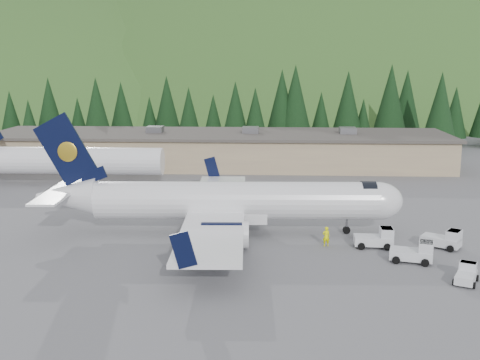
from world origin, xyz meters
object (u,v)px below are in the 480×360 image
at_px(airliner, 226,202).
at_px(second_airliner, 58,160).
at_px(terminal_building, 219,149).
at_px(baggage_tug_c, 466,274).
at_px(ramp_worker, 326,236).
at_px(baggage_tug_b, 445,240).
at_px(baggage_tug_d, 377,238).
at_px(baggage_tug_a, 415,253).

xyz_separation_m(airliner, second_airliner, (-23.91, 22.04, 0.25)).
bearing_deg(terminal_building, second_airliner, -141.22).
distance_m(baggage_tug_c, ramp_worker, 12.75).
bearing_deg(baggage_tug_b, airliner, -158.44).
height_order(airliner, baggage_tug_d, airliner).
relative_size(baggage_tug_b, terminal_building, 0.05).
bearing_deg(airliner, terminal_building, 93.86).
height_order(terminal_building, baggage_tug_d, terminal_building).
relative_size(terminal_building, ramp_worker, 39.74).
bearing_deg(baggage_tug_c, terminal_building, 49.91).
xyz_separation_m(terminal_building, ramp_worker, (13.14, -41.63, -1.73)).
bearing_deg(airliner, baggage_tug_c, -34.66).
bearing_deg(second_airliner, baggage_tug_b, -30.61).
bearing_deg(baggage_tug_c, baggage_tug_b, 20.57).
relative_size(baggage_tug_c, baggage_tug_d, 0.85).
height_order(airliner, second_airliner, airliner).
relative_size(second_airliner, baggage_tug_a, 7.44).
relative_size(second_airliner, baggage_tug_b, 7.61).
xyz_separation_m(airliner, baggage_tug_d, (13.60, -3.64, -2.27)).
relative_size(airliner, baggage_tug_d, 10.22).
relative_size(second_airliner, baggage_tug_c, 9.53).
height_order(baggage_tug_a, baggage_tug_b, baggage_tug_a).
xyz_separation_m(airliner, baggage_tug_b, (19.47, -3.63, -2.29)).
bearing_deg(baggage_tug_c, second_airliner, 76.90).
distance_m(airliner, baggage_tug_b, 19.93).
relative_size(baggage_tug_c, ramp_worker, 1.61).
height_order(second_airliner, baggage_tug_c, second_airliner).
bearing_deg(second_airliner, baggage_tug_d, -34.39).
relative_size(baggage_tug_b, baggage_tug_d, 1.07).
xyz_separation_m(baggage_tug_c, ramp_worker, (-9.61, 8.37, 0.28)).
height_order(second_airliner, ramp_worker, second_airliner).
bearing_deg(baggage_tug_a, airliner, 169.25).
bearing_deg(baggage_tug_d, second_airliner, 147.67).
height_order(baggage_tug_a, baggage_tug_d, baggage_tug_a).
xyz_separation_m(baggage_tug_b, baggage_tug_d, (-5.87, -0.01, 0.02)).
relative_size(baggage_tug_d, ramp_worker, 1.90).
height_order(airliner, baggage_tug_a, airliner).
relative_size(baggage_tug_c, terminal_building, 0.04).
xyz_separation_m(airliner, terminal_building, (-4.00, 38.04, -0.45)).
xyz_separation_m(baggage_tug_a, ramp_worker, (-6.88, 3.97, 0.09)).
height_order(airliner, baggage_tug_b, airliner).
bearing_deg(baggage_tug_d, baggage_tug_b, 2.17).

